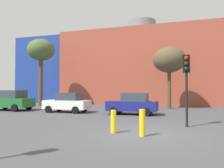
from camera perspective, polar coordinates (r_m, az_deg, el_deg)
name	(u,v)px	position (r m, az deg, el deg)	size (l,w,h in m)	color
ground_plane	(143,133)	(9.97, 7.97, -12.32)	(200.00, 200.00, 0.00)	#47474C
building_backdrop	(142,69)	(32.81, 7.67, 3.89)	(36.85, 10.23, 11.86)	#9E4733
parked_car_0	(10,100)	(22.54, -24.47, -3.81)	(4.25, 2.09, 1.84)	#1E662D
parked_car_1	(67,103)	(19.13, -11.28, -4.65)	(3.78, 1.86, 1.64)	white
parked_car_2	(133,104)	(17.15, 5.33, -5.03)	(3.79, 1.86, 1.64)	navy
traffic_light_island	(186,74)	(12.00, 18.43, 2.49)	(0.37, 0.37, 3.66)	black
bare_tree_0	(41,51)	(28.18, -17.64, 7.90)	(3.20, 3.20, 7.92)	brown
bare_tree_2	(169,60)	(23.35, 14.34, 5.88)	(3.26, 3.26, 6.22)	brown
bollard_yellow_0	(142,123)	(9.24, 7.71, -9.76)	(0.24, 0.24, 1.09)	yellow
bollard_yellow_1	(113,121)	(9.88, 0.36, -9.52)	(0.24, 0.24, 0.99)	yellow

